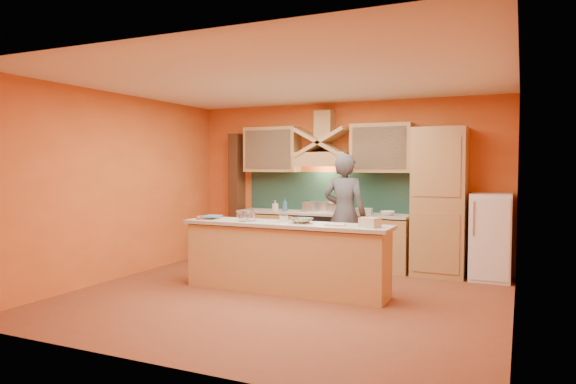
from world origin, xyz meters
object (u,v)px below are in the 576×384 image
at_px(person, 345,214).
at_px(mixing_bowl, 302,221).
at_px(fridge, 491,237).
at_px(kitchen_scale, 284,219).
at_px(stove, 321,239).

xyz_separation_m(person, mixing_bowl, (-0.13, -1.42, 0.03)).
relative_size(fridge, kitchen_scale, 11.92).
height_order(fridge, kitchen_scale, fridge).
bearing_deg(stove, kitchen_scale, -85.21).
height_order(person, kitchen_scale, person).
bearing_deg(mixing_bowl, fridge, 39.95).
distance_m(stove, person, 0.90).
height_order(kitchen_scale, mixing_bowl, kitchen_scale).
bearing_deg(fridge, mixing_bowl, -140.05).
bearing_deg(mixing_bowl, kitchen_scale, 172.78).
relative_size(stove, kitchen_scale, 8.26).
bearing_deg(mixing_bowl, person, 84.65).
bearing_deg(person, kitchen_scale, 77.32).
bearing_deg(kitchen_scale, mixing_bowl, -31.15).
xyz_separation_m(fridge, kitchen_scale, (-2.54, -1.86, 0.34)).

